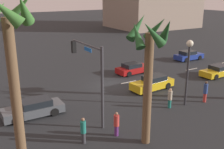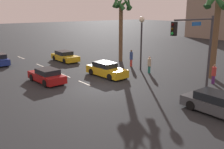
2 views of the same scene
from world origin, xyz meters
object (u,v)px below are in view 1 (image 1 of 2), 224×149
at_px(streetlamp, 188,60).
at_px(pedestrian_1, 205,91).
at_px(car_1, 218,71).
at_px(pedestrian_2, 116,123).
at_px(pedestrian_3, 83,130).
at_px(palm_tree_1, 10,56).
at_px(car_4, 153,83).
at_px(car_2, 189,56).
at_px(car_3, 34,108).
at_px(traffic_signal, 91,68).
at_px(car_0, 133,69).
at_px(palm_tree_0, 149,58).
at_px(pedestrian_0, 170,98).

relative_size(streetlamp, pedestrian_1, 2.94).
distance_m(car_1, pedestrian_2, 18.06).
bearing_deg(pedestrian_3, palm_tree_1, 27.91).
bearing_deg(car_4, car_2, -151.17).
bearing_deg(pedestrian_2, car_2, -148.21).
height_order(car_3, car_4, car_4).
distance_m(car_3, traffic_signal, 5.70).
bearing_deg(palm_tree_1, car_3, -109.38).
xyz_separation_m(car_2, pedestrian_1, (10.51, 11.73, 0.40)).
distance_m(car_0, car_1, 9.78).
bearing_deg(palm_tree_1, palm_tree_0, -177.39).
height_order(pedestrian_1, pedestrian_2, pedestrian_1).
xyz_separation_m(palm_tree_0, palm_tree_1, (7.83, 0.36, 1.10)).
bearing_deg(car_4, car_1, 176.84).
bearing_deg(pedestrian_2, traffic_signal, -85.82).
height_order(car_0, palm_tree_1, palm_tree_1).
relative_size(pedestrian_0, palm_tree_0, 0.21).
bearing_deg(traffic_signal, pedestrian_0, 165.94).
bearing_deg(car_3, car_0, -158.38).
relative_size(traffic_signal, pedestrian_0, 3.44).
bearing_deg(car_1, car_4, -3.16).
distance_m(pedestrian_1, palm_tree_1, 17.58).
bearing_deg(traffic_signal, car_3, -38.00).
distance_m(car_1, pedestrian_0, 11.64).
xyz_separation_m(streetlamp, pedestrian_1, (-1.98, 0.43, -2.97)).
xyz_separation_m(car_0, pedestrian_3, (11.85, 10.99, 0.34)).
bearing_deg(palm_tree_1, car_1, -163.07).
xyz_separation_m(car_1, palm_tree_1, (23.90, 7.28, 6.11)).
bearing_deg(pedestrian_0, streetlamp, 169.79).
distance_m(car_4, pedestrian_3, 11.66).
height_order(car_0, car_4, car_4).
bearing_deg(car_0, pedestrian_0, 71.36).
bearing_deg(palm_tree_1, pedestrian_0, -164.65).
height_order(car_1, traffic_signal, traffic_signal).
bearing_deg(car_1, palm_tree_1, 16.93).
bearing_deg(palm_tree_1, pedestrian_3, -152.09).
distance_m(traffic_signal, streetlamp, 8.23).
bearing_deg(streetlamp, car_4, -92.27).
distance_m(pedestrian_3, palm_tree_1, 7.56).
relative_size(car_1, car_4, 0.95).
distance_m(car_0, pedestrian_1, 10.45).
distance_m(traffic_signal, pedestrian_1, 10.69).
bearing_deg(palm_tree_0, pedestrian_2, -54.07).
xyz_separation_m(pedestrian_2, pedestrian_3, (2.32, -0.28, 0.04)).
xyz_separation_m(traffic_signal, pedestrian_1, (-9.99, 2.33, -3.01)).
relative_size(car_3, pedestrian_2, 2.71).
height_order(car_2, pedestrian_3, pedestrian_3).
bearing_deg(palm_tree_0, car_2, -143.31).
relative_size(car_4, streetlamp, 0.82).
relative_size(car_4, pedestrian_0, 2.68).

